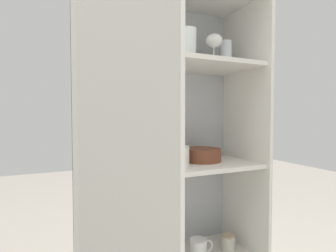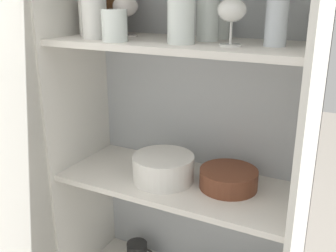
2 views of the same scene
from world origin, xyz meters
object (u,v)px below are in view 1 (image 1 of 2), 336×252
object	(u,v)px
mixing_bowl_large	(202,154)
storage_jar	(228,243)
plate_stack_white	(166,156)
wine_bottle	(105,30)

from	to	relation	value
mixing_bowl_large	storage_jar	distance (m)	0.48
mixing_bowl_large	storage_jar	xyz separation A→B (m)	(0.14, -0.04, -0.46)
plate_stack_white	storage_jar	world-z (taller)	plate_stack_white
plate_stack_white	mixing_bowl_large	size ratio (longest dim) A/B	1.10
storage_jar	mixing_bowl_large	bearing A→B (deg)	165.30
plate_stack_white	mixing_bowl_large	distance (m)	0.22
wine_bottle	storage_jar	distance (m)	1.18
mixing_bowl_large	storage_jar	size ratio (longest dim) A/B	2.40
plate_stack_white	mixing_bowl_large	world-z (taller)	plate_stack_white
plate_stack_white	wine_bottle	bearing A→B (deg)	157.85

